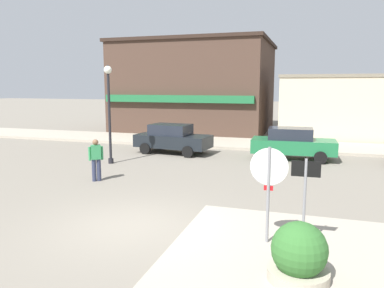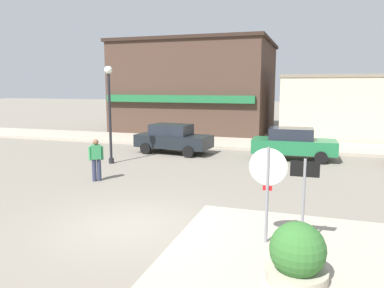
{
  "view_description": "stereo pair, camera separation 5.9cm",
  "coord_description": "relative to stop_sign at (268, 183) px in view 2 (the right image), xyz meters",
  "views": [
    {
      "loc": [
        4.3,
        -8.32,
        3.6
      ],
      "look_at": [
        0.22,
        4.5,
        1.5
      ],
      "focal_mm": 35.0,
      "sensor_mm": 36.0,
      "label": 1
    },
    {
      "loc": [
        4.36,
        -8.31,
        3.6
      ],
      "look_at": [
        0.22,
        4.5,
        1.5
      ],
      "focal_mm": 35.0,
      "sensor_mm": 36.0,
      "label": 2
    }
  ],
  "objects": [
    {
      "name": "ground_plane",
      "position": [
        -3.49,
        0.27,
        -1.52
      ],
      "size": [
        160.0,
        160.0,
        0.0
      ],
      "primitive_type": "plane",
      "color": "gray"
    },
    {
      "name": "sidewalk_corner",
      "position": [
        1.21,
        -0.33,
        -1.44
      ],
      "size": [
        6.4,
        4.8,
        0.15
      ],
      "primitive_type": "cube",
      "color": "#A89E8C",
      "rests_on": "ground"
    },
    {
      "name": "kerb_far",
      "position": [
        -3.49,
        14.55,
        -1.44
      ],
      "size": [
        80.0,
        4.0,
        0.15
      ],
      "primitive_type": "cube",
      "color": "#A89E8C",
      "rests_on": "ground"
    },
    {
      "name": "stop_sign",
      "position": [
        0.0,
        0.0,
        0.0
      ],
      "size": [
        0.82,
        0.07,
        2.3
      ],
      "color": "gray",
      "rests_on": "ground"
    },
    {
      "name": "one_way_sign",
      "position": [
        0.77,
        -0.05,
        -0.19
      ],
      "size": [
        0.6,
        0.06,
        2.1
      ],
      "color": "gray",
      "rests_on": "ground"
    },
    {
      "name": "planter",
      "position": [
        0.72,
        -1.5,
        -0.96
      ],
      "size": [
        1.1,
        1.1,
        1.23
      ],
      "color": "#ADA38E",
      "rests_on": "ground"
    },
    {
      "name": "lamp_post",
      "position": [
        -8.02,
        7.16,
        1.44
      ],
      "size": [
        0.36,
        0.36,
        4.54
      ],
      "color": "black",
      "rests_on": "ground"
    },
    {
      "name": "parked_car_nearest",
      "position": [
        -6.21,
        10.57,
        -0.71
      ],
      "size": [
        4.15,
        2.19,
        1.56
      ],
      "color": "black",
      "rests_on": "ground"
    },
    {
      "name": "parked_car_second",
      "position": [
        0.02,
        10.75,
        -0.71
      ],
      "size": [
        4.07,
        2.01,
        1.56
      ],
      "color": "#1E6B3D",
      "rests_on": "ground"
    },
    {
      "name": "pedestrian_crossing_near",
      "position": [
        -6.87,
        4.09,
        -0.65
      ],
      "size": [
        0.49,
        0.41,
        1.61
      ],
      "color": "#2D334C",
      "rests_on": "ground"
    },
    {
      "name": "building_corner_shop",
      "position": [
        -8.11,
        21.38,
        1.98
      ],
      "size": [
        11.7,
        10.17,
        6.99
      ],
      "color": "#473328",
      "rests_on": "ground"
    },
    {
      "name": "building_storefront_left_near",
      "position": [
        2.59,
        19.46,
        0.64
      ],
      "size": [
        7.72,
        5.53,
        4.31
      ],
      "color": "beige",
      "rests_on": "ground"
    }
  ]
}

